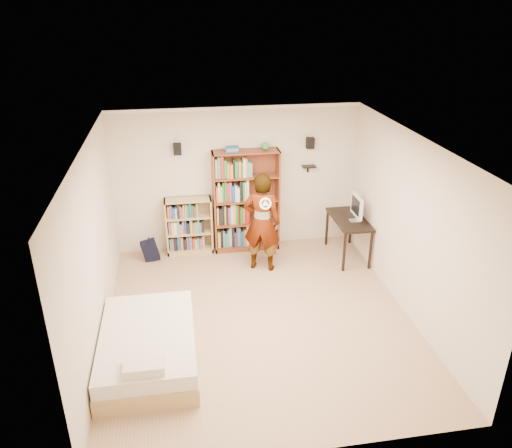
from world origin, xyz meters
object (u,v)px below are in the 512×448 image
Objects in this scene: tall_bookshelf at (246,201)px; daybed at (148,343)px; low_bookshelf at (189,226)px; person at (262,222)px; computer_desk at (348,237)px.

daybed is at bearing -120.08° from tall_bookshelf.
person is at bearing -34.29° from low_bookshelf.
person reaches higher than low_bookshelf.
low_bookshelf is 2.96m from computer_desk.
computer_desk is (1.80, -0.64, -0.58)m from tall_bookshelf.
low_bookshelf is 0.95× the size of computer_desk.
computer_desk is at bearing -152.84° from person.
low_bookshelf is at bearing -13.38° from person.
tall_bookshelf is at bearing 59.92° from daybed.
computer_desk is 0.59× the size of daybed.
person is at bearing 49.22° from daybed.
daybed is at bearing -146.06° from computer_desk.
computer_desk is (2.88, -0.66, -0.15)m from low_bookshelf.
tall_bookshelf is 1.01× the size of daybed.
person is (1.91, 2.21, 0.61)m from daybed.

